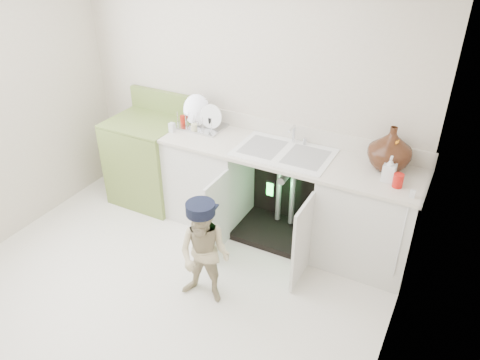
% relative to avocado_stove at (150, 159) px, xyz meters
% --- Properties ---
extents(ground, '(3.50, 3.50, 0.00)m').
position_rel_avocado_stove_xyz_m(ground, '(0.95, -1.18, -0.47)').
color(ground, silver).
rests_on(ground, ground).
extents(room_shell, '(6.00, 5.50, 1.26)m').
position_rel_avocado_stove_xyz_m(room_shell, '(0.95, -1.18, 0.78)').
color(room_shell, beige).
rests_on(room_shell, ground).
extents(counter_run, '(2.44, 1.02, 1.27)m').
position_rel_avocado_stove_xyz_m(counter_run, '(1.54, 0.03, 0.02)').
color(counter_run, silver).
rests_on(counter_run, ground).
extents(avocado_stove, '(0.73, 0.65, 1.13)m').
position_rel_avocado_stove_xyz_m(avocado_stove, '(0.00, 0.00, 0.00)').
color(avocado_stove, olive).
rests_on(avocado_stove, ground).
extents(repair_worker, '(0.49, 0.91, 0.91)m').
position_rel_avocado_stove_xyz_m(repair_worker, '(1.31, -1.03, -0.01)').
color(repair_worker, tan).
rests_on(repair_worker, ground).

